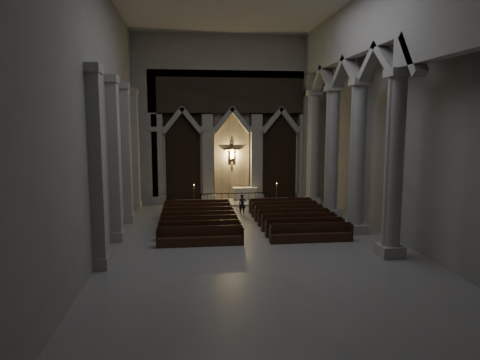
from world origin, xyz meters
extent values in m
plane|color=gray|center=(0.00, 0.00, 0.00)|extent=(24.00, 24.00, 0.00)
cube|color=gray|center=(0.00, 12.00, 6.00)|extent=(14.00, 0.10, 12.00)
cube|color=gray|center=(0.00, -12.00, 6.00)|extent=(14.00, 0.10, 12.00)
cube|color=gray|center=(-7.00, 0.00, 6.00)|extent=(0.10, 24.00, 12.00)
cube|color=gray|center=(7.00, 0.00, 6.00)|extent=(0.10, 24.00, 12.00)
cube|color=#A5A29A|center=(-5.40, 11.50, 3.20)|extent=(0.80, 0.50, 6.40)
cube|color=#A5A29A|center=(-5.40, 11.50, 0.25)|extent=(1.05, 0.70, 0.50)
cube|color=#A5A29A|center=(-5.40, 11.50, 5.35)|extent=(1.00, 0.65, 0.35)
cube|color=#A5A29A|center=(-1.80, 11.50, 3.20)|extent=(0.80, 0.50, 6.40)
cube|color=#A5A29A|center=(-1.80, 11.50, 0.25)|extent=(1.05, 0.70, 0.50)
cube|color=#A5A29A|center=(-1.80, 11.50, 5.35)|extent=(1.00, 0.65, 0.35)
cube|color=#A5A29A|center=(1.80, 11.50, 3.20)|extent=(0.80, 0.50, 6.40)
cube|color=#A5A29A|center=(1.80, 11.50, 0.25)|extent=(1.05, 0.70, 0.50)
cube|color=#A5A29A|center=(1.80, 11.50, 5.35)|extent=(1.00, 0.65, 0.35)
cube|color=#A5A29A|center=(5.40, 11.50, 3.20)|extent=(0.80, 0.50, 6.40)
cube|color=#A5A29A|center=(5.40, 11.50, 0.25)|extent=(1.05, 0.70, 0.50)
cube|color=#A5A29A|center=(5.40, 11.50, 5.35)|extent=(1.00, 0.65, 0.35)
cube|color=black|center=(-3.60, 11.85, 3.50)|extent=(2.60, 0.15, 7.00)
cube|color=tan|center=(0.00, 11.85, 3.50)|extent=(2.60, 0.15, 7.00)
cube|color=black|center=(3.60, 11.85, 3.50)|extent=(2.60, 0.15, 7.00)
cube|color=black|center=(0.00, 11.50, 8.00)|extent=(12.00, 0.50, 3.00)
cube|color=#A5A29A|center=(-6.20, 11.50, 4.50)|extent=(1.60, 0.50, 9.00)
cube|color=#A5A29A|center=(6.20, 11.50, 4.50)|extent=(1.60, 0.50, 9.00)
cube|color=#A5A29A|center=(0.00, 11.50, 10.50)|extent=(14.00, 0.50, 3.00)
plane|color=#E8B768|center=(0.00, 11.82, 3.50)|extent=(1.50, 0.00, 1.50)
cube|color=#4F2F1B|center=(0.00, 11.73, 3.50)|extent=(0.13, 0.08, 1.80)
cube|color=#4F2F1B|center=(0.00, 11.73, 3.85)|extent=(1.10, 0.08, 0.13)
cube|color=tan|center=(0.00, 11.67, 3.45)|extent=(0.26, 0.10, 0.60)
sphere|color=tan|center=(0.00, 11.67, 3.85)|extent=(0.17, 0.17, 0.17)
cylinder|color=tan|center=(-0.26, 11.67, 3.82)|extent=(0.45, 0.08, 0.08)
cylinder|color=tan|center=(0.26, 11.67, 3.82)|extent=(0.45, 0.08, 0.08)
cube|color=#A5A29A|center=(5.50, 9.50, 0.25)|extent=(1.00, 1.00, 0.50)
cylinder|color=#A5A29A|center=(5.50, 9.50, 4.00)|extent=(0.70, 0.70, 7.50)
cube|color=#A5A29A|center=(5.50, 9.50, 7.85)|extent=(0.95, 0.95, 0.35)
cube|color=#A5A29A|center=(5.50, 5.50, 0.25)|extent=(1.00, 1.00, 0.50)
cylinder|color=#A5A29A|center=(5.50, 5.50, 4.00)|extent=(0.70, 0.70, 7.50)
cube|color=#A5A29A|center=(5.50, 5.50, 7.85)|extent=(0.95, 0.95, 0.35)
cube|color=#A5A29A|center=(5.50, 1.50, 0.25)|extent=(1.00, 1.00, 0.50)
cylinder|color=#A5A29A|center=(5.50, 1.50, 4.00)|extent=(0.70, 0.70, 7.50)
cube|color=#A5A29A|center=(5.50, 1.50, 7.85)|extent=(0.95, 0.95, 0.35)
cube|color=#A5A29A|center=(5.50, -2.50, 0.25)|extent=(1.00, 1.00, 0.50)
cylinder|color=#A5A29A|center=(5.50, -2.50, 4.00)|extent=(0.70, 0.70, 7.50)
cube|color=#A5A29A|center=(5.50, -2.50, 7.85)|extent=(0.95, 0.95, 0.35)
cube|color=#A5A29A|center=(5.50, 0.00, 10.60)|extent=(0.55, 24.00, 2.80)
cube|color=#A5A29A|center=(5.50, 11.40, 4.60)|extent=(0.55, 1.20, 9.20)
cube|color=#A5A29A|center=(-6.75, 9.50, 0.25)|extent=(0.60, 1.00, 0.50)
cube|color=#A5A29A|center=(-6.75, 9.50, 4.00)|extent=(0.50, 0.80, 7.50)
cube|color=#A5A29A|center=(-6.75, 9.50, 7.85)|extent=(0.60, 1.00, 0.35)
cube|color=#A5A29A|center=(-6.75, 5.50, 0.25)|extent=(0.60, 1.00, 0.50)
cube|color=#A5A29A|center=(-6.75, 5.50, 4.00)|extent=(0.50, 0.80, 7.50)
cube|color=#A5A29A|center=(-6.75, 5.50, 7.85)|extent=(0.60, 1.00, 0.35)
cube|color=#A5A29A|center=(-6.75, 1.50, 0.25)|extent=(0.60, 1.00, 0.50)
cube|color=#A5A29A|center=(-6.75, 1.50, 4.00)|extent=(0.50, 0.80, 7.50)
cube|color=#A5A29A|center=(-6.75, 1.50, 7.85)|extent=(0.60, 1.00, 0.35)
cube|color=#A5A29A|center=(-6.75, -2.50, 0.25)|extent=(0.60, 1.00, 0.50)
cube|color=#A5A29A|center=(-6.75, -2.50, 4.00)|extent=(0.50, 0.80, 7.50)
cube|color=#A5A29A|center=(-6.75, -2.50, 7.85)|extent=(0.60, 1.00, 0.35)
cube|color=#A5A29A|center=(0.00, 10.60, 0.07)|extent=(8.50, 2.60, 0.15)
cube|color=beige|center=(0.91, 11.23, 0.59)|extent=(1.65, 0.64, 0.87)
cube|color=silver|center=(0.91, 11.23, 1.04)|extent=(1.79, 0.72, 0.04)
cube|color=black|center=(0.00, 9.55, 0.91)|extent=(4.81, 0.05, 0.05)
cube|color=black|center=(-2.41, 9.55, 0.48)|extent=(0.09, 0.09, 0.96)
cube|color=black|center=(2.41, 9.55, 0.48)|extent=(0.09, 0.09, 0.96)
cylinder|color=black|center=(-1.92, 9.55, 0.45)|extent=(0.02, 0.02, 0.89)
cylinder|color=black|center=(-1.44, 9.55, 0.45)|extent=(0.02, 0.02, 0.89)
cylinder|color=black|center=(-0.96, 9.55, 0.45)|extent=(0.02, 0.02, 0.89)
cylinder|color=black|center=(-0.48, 9.55, 0.45)|extent=(0.02, 0.02, 0.89)
cylinder|color=black|center=(0.00, 9.55, 0.45)|extent=(0.02, 0.02, 0.89)
cylinder|color=black|center=(0.48, 9.55, 0.45)|extent=(0.02, 0.02, 0.89)
cylinder|color=black|center=(0.96, 9.55, 0.45)|extent=(0.02, 0.02, 0.89)
cylinder|color=black|center=(1.44, 9.55, 0.45)|extent=(0.02, 0.02, 0.89)
cylinder|color=black|center=(1.92, 9.55, 0.45)|extent=(0.02, 0.02, 0.89)
cylinder|color=#A88D33|center=(-2.86, 9.50, 0.03)|extent=(0.27, 0.27, 0.06)
cylinder|color=#A88D33|center=(-2.86, 9.50, 0.67)|extent=(0.04, 0.04, 1.29)
cylinder|color=#A88D33|center=(-2.86, 9.50, 1.31)|extent=(0.13, 0.13, 0.02)
cylinder|color=beige|center=(-2.86, 9.50, 1.43)|extent=(0.05, 0.05, 0.22)
sphere|color=#FAD757|center=(-2.86, 9.50, 1.57)|extent=(0.05, 0.05, 0.05)
cylinder|color=#A88D33|center=(3.00, 9.81, 0.03)|extent=(0.26, 0.26, 0.05)
cylinder|color=#A88D33|center=(3.00, 9.81, 0.66)|extent=(0.04, 0.04, 1.26)
cylinder|color=#A88D33|center=(3.00, 9.81, 1.29)|extent=(0.13, 0.13, 0.02)
cylinder|color=beige|center=(3.00, 9.81, 1.40)|extent=(0.05, 0.05, 0.22)
sphere|color=#FAD757|center=(3.00, 9.81, 1.53)|extent=(0.05, 0.05, 0.05)
cube|color=black|center=(-2.70, 7.12, 0.22)|extent=(4.06, 0.39, 0.44)
cube|color=black|center=(-2.70, 7.31, 0.68)|extent=(4.06, 0.07, 0.48)
cube|color=black|center=(-4.73, 7.12, 0.44)|extent=(0.06, 0.44, 0.87)
cube|color=black|center=(-0.67, 7.12, 0.44)|extent=(0.06, 0.44, 0.87)
cube|color=black|center=(2.70, 7.12, 0.22)|extent=(4.06, 0.39, 0.44)
cube|color=black|center=(2.70, 7.31, 0.68)|extent=(4.06, 0.07, 0.48)
cube|color=black|center=(0.67, 7.12, 0.44)|extent=(0.06, 0.44, 0.87)
cube|color=black|center=(4.73, 7.12, 0.44)|extent=(0.06, 0.44, 0.87)
cube|color=black|center=(-2.70, 5.95, 0.22)|extent=(4.06, 0.39, 0.44)
cube|color=black|center=(-2.70, 6.13, 0.68)|extent=(4.06, 0.07, 0.48)
cube|color=black|center=(-4.73, 5.95, 0.44)|extent=(0.06, 0.44, 0.87)
cube|color=black|center=(-0.67, 5.95, 0.44)|extent=(0.06, 0.44, 0.87)
cube|color=black|center=(2.70, 5.95, 0.22)|extent=(4.06, 0.39, 0.44)
cube|color=black|center=(2.70, 6.13, 0.68)|extent=(4.06, 0.07, 0.48)
cube|color=black|center=(0.67, 5.95, 0.44)|extent=(0.06, 0.44, 0.87)
cube|color=black|center=(4.73, 5.95, 0.44)|extent=(0.06, 0.44, 0.87)
cube|color=black|center=(-2.70, 4.77, 0.22)|extent=(4.06, 0.39, 0.44)
cube|color=black|center=(-2.70, 4.95, 0.68)|extent=(4.06, 0.07, 0.48)
cube|color=black|center=(-4.73, 4.77, 0.44)|extent=(0.06, 0.44, 0.87)
cube|color=black|center=(-0.67, 4.77, 0.44)|extent=(0.06, 0.44, 0.87)
cube|color=black|center=(2.70, 4.77, 0.22)|extent=(4.06, 0.39, 0.44)
cube|color=black|center=(2.70, 4.95, 0.68)|extent=(4.06, 0.07, 0.48)
cube|color=black|center=(0.67, 4.77, 0.44)|extent=(0.06, 0.44, 0.87)
cube|color=black|center=(4.73, 4.77, 0.44)|extent=(0.06, 0.44, 0.87)
cube|color=black|center=(-2.70, 3.59, 0.22)|extent=(4.06, 0.39, 0.44)
cube|color=black|center=(-2.70, 3.78, 0.68)|extent=(4.06, 0.07, 0.48)
cube|color=black|center=(-4.73, 3.59, 0.44)|extent=(0.06, 0.44, 0.87)
cube|color=black|center=(-0.67, 3.59, 0.44)|extent=(0.06, 0.44, 0.87)
cube|color=black|center=(2.70, 3.59, 0.22)|extent=(4.06, 0.39, 0.44)
cube|color=black|center=(2.70, 3.78, 0.68)|extent=(4.06, 0.07, 0.48)
cube|color=black|center=(0.67, 3.59, 0.44)|extent=(0.06, 0.44, 0.87)
cube|color=black|center=(4.73, 3.59, 0.44)|extent=(0.06, 0.44, 0.87)
cube|color=black|center=(-2.70, 2.42, 0.22)|extent=(4.06, 0.39, 0.44)
cube|color=black|center=(-2.70, 2.60, 0.68)|extent=(4.06, 0.07, 0.48)
cube|color=black|center=(-4.73, 2.42, 0.44)|extent=(0.06, 0.44, 0.87)
cube|color=black|center=(-0.67, 2.42, 0.44)|extent=(0.06, 0.44, 0.87)
cube|color=black|center=(2.70, 2.42, 0.22)|extent=(4.06, 0.39, 0.44)
cube|color=black|center=(2.70, 2.60, 0.68)|extent=(4.06, 0.07, 0.48)
cube|color=black|center=(0.67, 2.42, 0.44)|extent=(0.06, 0.44, 0.87)
cube|color=black|center=(4.73, 2.42, 0.44)|extent=(0.06, 0.44, 0.87)
cube|color=black|center=(-2.70, 1.24, 0.22)|extent=(4.06, 0.39, 0.44)
cube|color=black|center=(-2.70, 1.42, 0.68)|extent=(4.06, 0.07, 0.48)
cube|color=black|center=(-4.73, 1.24, 0.44)|extent=(0.06, 0.44, 0.87)
cube|color=black|center=(-0.67, 1.24, 0.44)|extent=(0.06, 0.44, 0.87)
cube|color=black|center=(2.70, 1.24, 0.22)|extent=(4.06, 0.39, 0.44)
cube|color=black|center=(2.70, 1.42, 0.68)|extent=(4.06, 0.07, 0.48)
cube|color=black|center=(0.67, 1.24, 0.44)|extent=(0.06, 0.44, 0.87)
cube|color=black|center=(4.73, 1.24, 0.44)|extent=(0.06, 0.44, 0.87)
cube|color=black|center=(-2.70, 0.06, 0.22)|extent=(4.06, 0.39, 0.44)
cube|color=black|center=(-2.70, 0.24, 0.68)|extent=(4.06, 0.07, 0.48)
cube|color=black|center=(-4.73, 0.06, 0.44)|extent=(0.06, 0.44, 0.87)
cube|color=black|center=(-0.67, 0.06, 0.44)|extent=(0.06, 0.44, 0.87)
cube|color=black|center=(2.70, 0.06, 0.22)|extent=(4.06, 0.39, 0.44)
cube|color=black|center=(2.70, 0.24, 0.68)|extent=(4.06, 0.07, 0.48)
cube|color=black|center=(0.67, 0.06, 0.44)|extent=(0.06, 0.44, 0.87)
cube|color=black|center=(4.73, 0.06, 0.44)|extent=(0.06, 0.44, 0.87)
imported|color=black|center=(0.17, 6.95, 0.63)|extent=(0.47, 0.32, 1.26)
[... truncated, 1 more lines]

